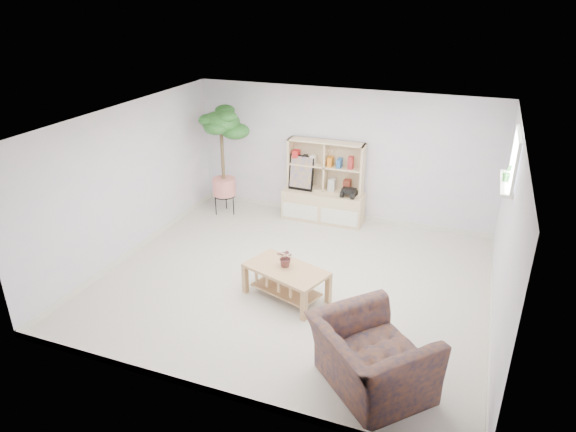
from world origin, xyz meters
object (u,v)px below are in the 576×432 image
(coffee_table, at_px, (286,283))
(floor_tree, at_px, (223,162))
(storage_unit, at_px, (324,182))
(armchair, at_px, (371,353))

(coffee_table, xyz_separation_m, floor_tree, (-2.15, 2.34, 0.79))
(storage_unit, xyz_separation_m, floor_tree, (-1.85, -0.36, 0.28))
(coffee_table, bearing_deg, floor_tree, 151.52)
(coffee_table, relative_size, floor_tree, 0.55)
(armchair, bearing_deg, floor_tree, -1.33)
(armchair, bearing_deg, coffee_table, 2.10)
(floor_tree, distance_m, armchair, 5.18)
(storage_unit, relative_size, armchair, 1.25)
(storage_unit, distance_m, armchair, 4.40)
(coffee_table, xyz_separation_m, armchair, (1.47, -1.32, 0.21))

